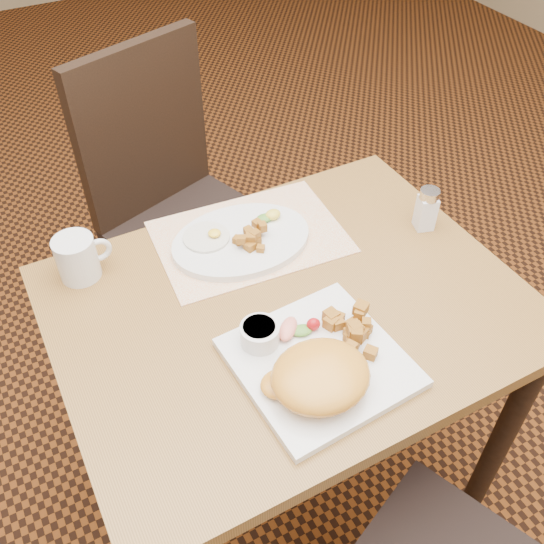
{
  "coord_description": "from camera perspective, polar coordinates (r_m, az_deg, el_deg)",
  "views": [
    {
      "loc": [
        -0.41,
        -0.7,
        1.61
      ],
      "look_at": [
        -0.03,
        0.03,
        0.82
      ],
      "focal_mm": 40.0,
      "sensor_mm": 36.0,
      "label": 1
    }
  ],
  "objects": [
    {
      "name": "ground",
      "position": [
        1.81,
        1.18,
        -19.33
      ],
      "size": [
        8.0,
        8.0,
        0.0
      ],
      "primitive_type": "plane",
      "color": "black",
      "rests_on": "ground"
    },
    {
      "name": "plate_oval",
      "position": [
        1.31,
        -2.91,
        2.99
      ],
      "size": [
        0.32,
        0.24,
        0.02
      ],
      "primitive_type": null,
      "rotation": [
        0.0,
        0.0,
        -0.05
      ],
      "color": "silver",
      "rests_on": "placemat"
    },
    {
      "name": "coffee_mug",
      "position": [
        1.27,
        -17.79,
        1.29
      ],
      "size": [
        0.11,
        0.08,
        0.09
      ],
      "color": "silver",
      "rests_on": "table"
    },
    {
      "name": "placemat",
      "position": [
        1.33,
        -2.11,
        3.33
      ],
      "size": [
        0.42,
        0.31,
        0.0
      ],
      "primitive_type": "cube",
      "rotation": [
        0.0,
        0.0,
        -0.08
      ],
      "color": "white",
      "rests_on": "table"
    },
    {
      "name": "home_fries_sq",
      "position": [
        1.11,
        7.53,
        -5.39
      ],
      "size": [
        0.1,
        0.13,
        0.04
      ],
      "color": "#AC6B1B",
      "rests_on": "plate_square"
    },
    {
      "name": "garnish_sq",
      "position": [
        1.11,
        2.36,
        -5.29
      ],
      "size": [
        0.09,
        0.06,
        0.03
      ],
      "color": "#387223",
      "rests_on": "plate_square"
    },
    {
      "name": "chair_far",
      "position": [
        1.81,
        -9.03,
        6.8
      ],
      "size": [
        0.54,
        0.54,
        0.97
      ],
      "rotation": [
        0.0,
        0.0,
        3.47
      ],
      "color": "black",
      "rests_on": "ground"
    },
    {
      "name": "home_fries_ov",
      "position": [
        1.28,
        -1.99,
        3.35
      ],
      "size": [
        0.08,
        0.08,
        0.03
      ],
      "color": "#AC6B1B",
      "rests_on": "plate_oval"
    },
    {
      "name": "garnish_ov",
      "position": [
        1.34,
        -0.21,
        5.31
      ],
      "size": [
        0.06,
        0.04,
        0.02
      ],
      "color": "#387223",
      "rests_on": "plate_oval"
    },
    {
      "name": "salt_shaker",
      "position": [
        1.37,
        14.34,
        5.82
      ],
      "size": [
        0.05,
        0.05,
        0.1
      ],
      "color": "white",
      "rests_on": "table"
    },
    {
      "name": "plate_square",
      "position": [
        1.08,
        4.46,
        -8.48
      ],
      "size": [
        0.3,
        0.3,
        0.02
      ],
      "primitive_type": "cube",
      "rotation": [
        0.0,
        0.0,
        0.06
      ],
      "color": "silver",
      "rests_on": "table"
    },
    {
      "name": "hollandaise_mound",
      "position": [
        1.02,
        4.49,
        -9.81
      ],
      "size": [
        0.18,
        0.15,
        0.06
      ],
      "color": "gold",
      "rests_on": "plate_square"
    },
    {
      "name": "ramekin",
      "position": [
        1.08,
        -1.16,
        -5.81
      ],
      "size": [
        0.07,
        0.07,
        0.04
      ],
      "color": "silver",
      "rests_on": "plate_square"
    },
    {
      "name": "fried_egg",
      "position": [
        1.3,
        -6.1,
        3.33
      ],
      "size": [
        0.1,
        0.1,
        0.02
      ],
      "color": "white",
      "rests_on": "plate_oval"
    },
    {
      "name": "table",
      "position": [
        1.27,
        1.59,
        -6.18
      ],
      "size": [
        0.9,
        0.7,
        0.75
      ],
      "color": "olive",
      "rests_on": "ground"
    }
  ]
}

